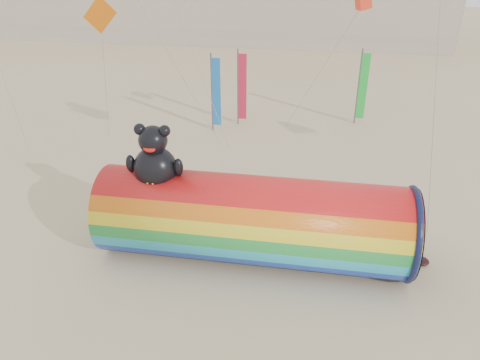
# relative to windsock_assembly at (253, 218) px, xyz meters

# --- Properties ---
(ground) EXTENTS (160.00, 160.00, 0.00)m
(ground) POSITION_rel_windsock_assembly_xyz_m (-1.36, 0.59, -1.87)
(ground) COLOR #CCB58C
(ground) RESTS_ON ground
(windsock_assembly) EXTENTS (12.26, 3.73, 5.65)m
(windsock_assembly) POSITION_rel_windsock_assembly_xyz_m (0.00, 0.00, 0.00)
(windsock_assembly) COLOR red
(windsock_assembly) RESTS_ON ground
(kite_handler) EXTENTS (0.65, 0.53, 1.54)m
(kite_handler) POSITION_rel_windsock_assembly_xyz_m (5.26, 2.49, -1.11)
(kite_handler) COLOR #52545A
(kite_handler) RESTS_ON ground
(fabric_bundle) EXTENTS (2.62, 1.35, 0.41)m
(fabric_bundle) POSITION_rel_windsock_assembly_xyz_m (5.78, 0.57, -1.70)
(fabric_bundle) COLOR black
(fabric_bundle) RESTS_ON ground
(festival_banners) EXTENTS (10.20, 3.03, 5.20)m
(festival_banners) POSITION_rel_windsock_assembly_xyz_m (-0.75, 14.96, 0.76)
(festival_banners) COLOR #59595E
(festival_banners) RESTS_ON ground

